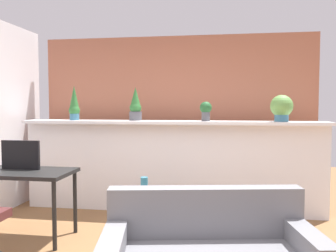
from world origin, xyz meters
TOP-DOWN VIEW (x-y plane):
  - divider_wall at (0.00, 2.00)m, footprint 4.10×0.16m
  - plant_shelf at (0.00, 1.96)m, footprint 4.10×0.39m
  - brick_wall_behind at (0.00, 2.60)m, footprint 4.10×0.10m
  - potted_plant_0 at (-1.36, 1.96)m, footprint 0.15×0.15m
  - potted_plant_1 at (-0.49, 2.00)m, footprint 0.17×0.17m
  - potted_plant_2 at (0.48, 1.94)m, footprint 0.16×0.16m
  - potted_plant_3 at (1.44, 1.95)m, footprint 0.29×0.29m
  - desk at (-1.47, 0.80)m, footprint 1.10×0.60m
  - tv_monitor at (-1.52, 0.88)m, footprint 0.44×0.04m
  - side_cube_shelf at (-0.19, 1.04)m, footprint 0.40×0.41m
  - vase_on_shelf at (-0.16, 1.06)m, footprint 0.08×0.08m

SIDE VIEW (x-z plane):
  - side_cube_shelf at x=-0.19m, z-range 0.00..0.50m
  - vase_on_shelf at x=-0.16m, z-range 0.50..0.67m
  - divider_wall at x=0.00m, z-range 0.00..1.21m
  - desk at x=-1.47m, z-range 0.29..1.04m
  - tv_monitor at x=-1.52m, z-range 0.75..1.07m
  - plant_shelf at x=0.00m, z-range 1.21..1.25m
  - brick_wall_behind at x=0.00m, z-range 0.00..2.50m
  - potted_plant_2 at x=0.48m, z-range 1.27..1.53m
  - potted_plant_3 at x=1.44m, z-range 1.26..1.61m
  - potted_plant_1 at x=-0.49m, z-range 1.22..1.68m
  - potted_plant_0 at x=-1.36m, z-range 1.23..1.72m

